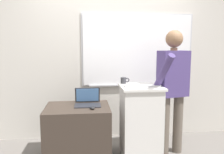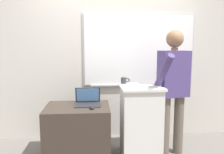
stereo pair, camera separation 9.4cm
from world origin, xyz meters
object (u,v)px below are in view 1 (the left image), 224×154
(laptop, at_px, (88,100))
(computer_mouse_by_keyboard, at_px, (159,85))
(lectern_podium, at_px, (141,121))
(person_presenter, at_px, (173,84))
(computer_mouse_by_laptop, at_px, (92,108))
(wireless_keyboard, at_px, (142,86))
(coffee_mug, at_px, (124,80))
(side_desk, at_px, (78,132))

(laptop, xyz_separation_m, computer_mouse_by_keyboard, (0.92, -0.17, 0.22))
(lectern_podium, bearing_deg, computer_mouse_by_keyboard, -14.41)
(person_presenter, relative_size, computer_mouse_by_laptop, 16.74)
(wireless_keyboard, height_order, coffee_mug, coffee_mug)
(person_presenter, distance_m, computer_mouse_by_laptop, 1.11)
(computer_mouse_by_keyboard, bearing_deg, laptop, 169.24)
(laptop, distance_m, computer_mouse_by_laptop, 0.24)
(laptop, relative_size, wireless_keyboard, 0.75)
(person_presenter, xyz_separation_m, computer_mouse_by_laptop, (-1.07, -0.13, -0.26))
(coffee_mug, bearing_deg, side_desk, -164.41)
(lectern_podium, relative_size, laptop, 2.82)
(coffee_mug, bearing_deg, computer_mouse_by_keyboard, -31.71)
(computer_mouse_by_keyboard, bearing_deg, lectern_podium, 165.59)
(wireless_keyboard, xyz_separation_m, coffee_mug, (-0.19, 0.27, 0.03))
(lectern_podium, bearing_deg, person_presenter, 3.39)
(wireless_keyboard, distance_m, coffee_mug, 0.33)
(wireless_keyboard, bearing_deg, computer_mouse_by_laptop, -176.24)
(wireless_keyboard, bearing_deg, side_desk, 173.63)
(laptop, bearing_deg, person_presenter, -4.63)
(lectern_podium, distance_m, laptop, 0.76)
(computer_mouse_by_laptop, height_order, coffee_mug, coffee_mug)
(coffee_mug, bearing_deg, laptop, -170.48)
(wireless_keyboard, bearing_deg, person_presenter, 11.88)
(side_desk, bearing_deg, person_presenter, 0.04)
(lectern_podium, height_order, computer_mouse_by_laptop, lectern_podium)
(lectern_podium, height_order, wireless_keyboard, wireless_keyboard)
(computer_mouse_by_keyboard, distance_m, coffee_mug, 0.49)
(person_presenter, distance_m, computer_mouse_by_keyboard, 0.23)
(wireless_keyboard, bearing_deg, coffee_mug, 125.69)
(side_desk, xyz_separation_m, coffee_mug, (0.63, 0.18, 0.65))
(side_desk, height_order, person_presenter, person_presenter)
(lectern_podium, distance_m, computer_mouse_by_keyboard, 0.54)
(person_presenter, height_order, laptop, person_presenter)
(lectern_podium, relative_size, wireless_keyboard, 2.12)
(side_desk, distance_m, laptop, 0.44)
(computer_mouse_by_laptop, xyz_separation_m, computer_mouse_by_keyboard, (0.86, 0.05, 0.26))
(laptop, relative_size, coffee_mug, 2.79)
(lectern_podium, bearing_deg, wireless_keyboard, -93.77)
(side_desk, relative_size, wireless_keyboard, 1.83)
(computer_mouse_by_keyboard, xyz_separation_m, coffee_mug, (-0.42, 0.26, 0.03))
(wireless_keyboard, xyz_separation_m, computer_mouse_by_laptop, (-0.63, -0.04, -0.25))
(coffee_mug, bearing_deg, computer_mouse_by_laptop, -144.87)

